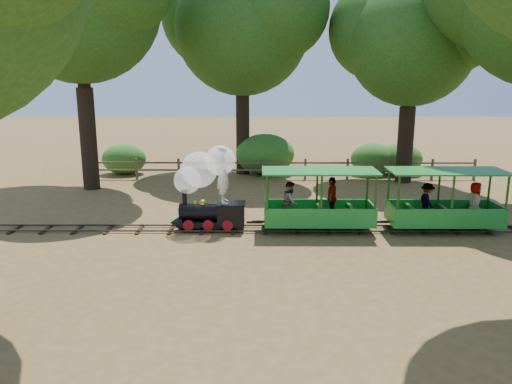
{
  "coord_description": "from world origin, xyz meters",
  "views": [
    {
      "loc": [
        -1.19,
        -15.23,
        4.84
      ],
      "look_at": [
        -1.29,
        0.5,
        1.14
      ],
      "focal_mm": 35.0,
      "sensor_mm": 36.0,
      "label": 1
    }
  ],
  "objects_px": {
    "locomotive": "(207,181)",
    "carriage_rear": "(445,207)",
    "fence": "(284,167)",
    "carriage_front": "(316,206)"
  },
  "relations": [
    {
      "from": "carriage_front",
      "to": "locomotive",
      "type": "bearing_deg",
      "value": 178.87
    },
    {
      "from": "locomotive",
      "to": "carriage_front",
      "type": "distance_m",
      "value": 3.53
    },
    {
      "from": "locomotive",
      "to": "carriage_front",
      "type": "height_order",
      "value": "locomotive"
    },
    {
      "from": "locomotive",
      "to": "carriage_front",
      "type": "bearing_deg",
      "value": -1.13
    },
    {
      "from": "locomotive",
      "to": "carriage_rear",
      "type": "height_order",
      "value": "locomotive"
    },
    {
      "from": "carriage_front",
      "to": "fence",
      "type": "relative_size",
      "value": 0.2
    },
    {
      "from": "locomotive",
      "to": "fence",
      "type": "height_order",
      "value": "locomotive"
    },
    {
      "from": "carriage_front",
      "to": "carriage_rear",
      "type": "bearing_deg",
      "value": -0.32
    },
    {
      "from": "fence",
      "to": "carriage_front",
      "type": "bearing_deg",
      "value": -85.64
    },
    {
      "from": "locomotive",
      "to": "carriage_rear",
      "type": "relative_size",
      "value": 0.77
    }
  ]
}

